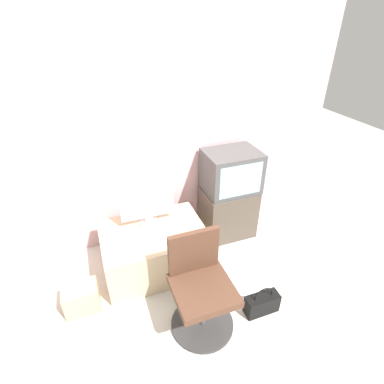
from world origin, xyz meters
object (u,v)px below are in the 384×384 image
(crt_tv, at_px, (231,171))
(handbag, at_px, (262,303))
(main_monitor, at_px, (147,205))
(cardboard_box_lower, at_px, (82,298))
(keyboard, at_px, (155,240))
(mouse, at_px, (178,236))
(book, at_px, (99,327))
(office_chair, at_px, (201,290))

(crt_tv, bearing_deg, handbag, -101.27)
(main_monitor, xyz_separation_m, handbag, (0.80, -1.09, -0.63))
(crt_tv, xyz_separation_m, cardboard_box_lower, (-1.83, -0.61, -0.73))
(keyboard, height_order, cardboard_box_lower, keyboard)
(main_monitor, distance_m, mouse, 0.46)
(crt_tv, relative_size, handbag, 1.92)
(main_monitor, bearing_deg, cardboard_box_lower, -149.63)
(mouse, distance_m, book, 1.10)
(keyboard, height_order, handbag, keyboard)
(mouse, xyz_separation_m, crt_tv, (0.83, 0.48, 0.35))
(cardboard_box_lower, bearing_deg, office_chair, -26.84)
(mouse, distance_m, cardboard_box_lower, 1.08)
(main_monitor, height_order, cardboard_box_lower, main_monitor)
(book, bearing_deg, office_chair, -14.99)
(keyboard, height_order, crt_tv, crt_tv)
(crt_tv, bearing_deg, book, -153.08)
(cardboard_box_lower, xyz_separation_m, book, (0.11, -0.27, -0.13))
(main_monitor, relative_size, keyboard, 1.66)
(handbag, relative_size, book, 1.58)
(cardboard_box_lower, relative_size, book, 1.54)
(handbag, xyz_separation_m, book, (-1.48, 0.36, -0.09))
(book, bearing_deg, main_monitor, 47.16)
(keyboard, bearing_deg, main_monitor, 87.97)
(main_monitor, bearing_deg, mouse, -56.73)
(main_monitor, relative_size, mouse, 9.59)
(keyboard, distance_m, crt_tv, 1.21)
(crt_tv, bearing_deg, keyboard, -156.57)
(cardboard_box_lower, bearing_deg, keyboard, 10.79)
(main_monitor, height_order, keyboard, main_monitor)
(office_chair, bearing_deg, keyboard, 109.19)
(cardboard_box_lower, bearing_deg, crt_tv, 18.29)
(office_chair, xyz_separation_m, cardboard_box_lower, (-1.01, 0.51, -0.26))
(book, bearing_deg, cardboard_box_lower, 112.30)
(main_monitor, xyz_separation_m, office_chair, (0.22, -0.97, -0.33))
(main_monitor, height_order, crt_tv, crt_tv)
(keyboard, distance_m, cardboard_box_lower, 0.87)
(crt_tv, relative_size, book, 3.03)
(mouse, distance_m, office_chair, 0.65)
(main_monitor, bearing_deg, keyboard, -92.03)
(keyboard, height_order, mouse, mouse)
(main_monitor, xyz_separation_m, mouse, (0.22, -0.33, -0.22))
(keyboard, distance_m, mouse, 0.23)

